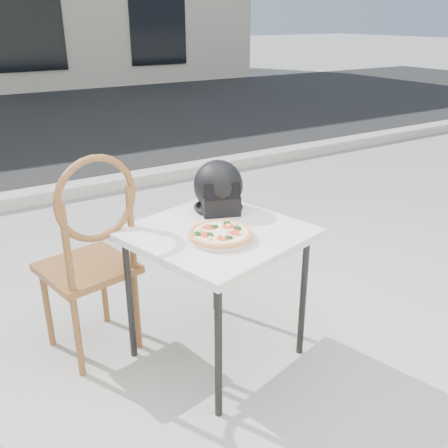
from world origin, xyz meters
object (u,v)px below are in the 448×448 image
plate (221,238)px  cafe_chair_main (92,249)px  pizza (221,233)px  helmet (218,189)px  cafe_table_main (216,242)px

plate → cafe_chair_main: 0.68m
plate → pizza: pizza is taller
plate → pizza: bearing=91.1°
helmet → cafe_chair_main: cafe_chair_main is taller
pizza → helmet: bearing=60.0°
helmet → cafe_chair_main: (-0.68, 0.11, -0.23)m
pizza → cafe_chair_main: (-0.49, 0.45, -0.14)m
plate → helmet: (0.20, 0.34, 0.11)m
cafe_chair_main → pizza: bearing=126.7°
plate → cafe_table_main: bearing=69.3°
cafe_table_main → cafe_chair_main: bearing=146.9°
helmet → cafe_chair_main: bearing=-168.6°
cafe_table_main → plate: size_ratio=2.51×
cafe_table_main → plate: bearing=-110.7°
pizza → helmet: size_ratio=1.09×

